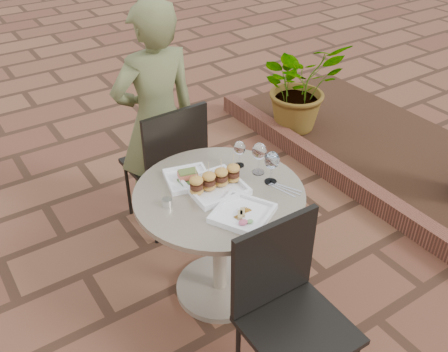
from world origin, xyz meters
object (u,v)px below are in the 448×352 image
cafe_table (219,228)px  chair_near (286,301)px  plate_salmon (188,178)px  plate_tuna (243,213)px  diner (157,121)px  plate_sliders (215,182)px  chair_far (169,158)px

cafe_table → chair_near: (-0.07, -0.65, 0.07)m
plate_salmon → plate_tuna: 0.41m
diner → plate_sliders: (-0.06, -0.78, 0.00)m
chair_far → chair_near: bearing=82.9°
plate_salmon → chair_near: bearing=-88.7°
chair_far → plate_salmon: size_ratio=3.34×
chair_near → diner: diner is taller
plate_sliders → plate_salmon: bearing=118.6°
chair_far → plate_salmon: chair_far is taller
plate_sliders → diner: bearing=85.6°
chair_far → plate_tuna: size_ratio=2.62×
plate_tuna → diner: bearing=86.2°
diner → plate_salmon: bearing=78.7°
plate_salmon → plate_sliders: bearing=-61.4°
diner → cafe_table: bearing=87.2°
diner → chair_far: bearing=95.0°
cafe_table → plate_salmon: bearing=115.1°
cafe_table → chair_far: (0.06, 0.69, 0.07)m
plate_salmon → plate_tuna: size_ratio=0.79×
chair_near → plate_tuna: 0.47m
plate_sliders → plate_tuna: size_ratio=0.84×
plate_sliders → cafe_table: bearing=-83.2°
chair_near → plate_tuna: chair_near is taller
plate_tuna → chair_far: bearing=85.2°
chair_near → plate_sliders: (0.06, 0.68, 0.22)m
cafe_table → chair_near: 0.65m
plate_salmon → plate_sliders: (0.08, -0.15, 0.03)m
chair_far → diner: (-0.01, 0.12, 0.22)m
cafe_table → plate_sliders: (-0.00, 0.03, 0.29)m
cafe_table → plate_sliders: bearing=96.8°
chair_far → chair_near: same height
plate_salmon → plate_tuna: (0.07, -0.41, -0.00)m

